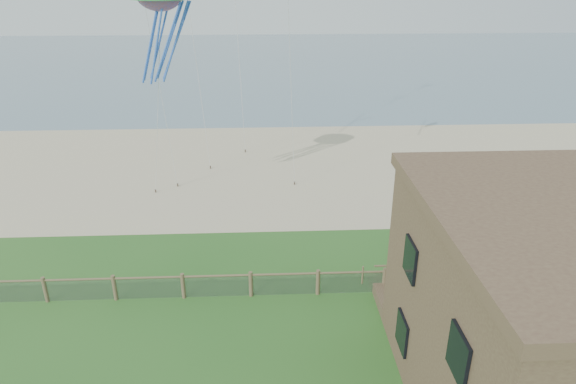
% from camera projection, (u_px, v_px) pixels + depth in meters
% --- Properties ---
extents(sand_beach, '(72.00, 20.00, 0.02)m').
position_uv_depth(sand_beach, '(255.00, 167.00, 37.69)').
color(sand_beach, '#BDB089').
rests_on(sand_beach, ground).
extents(ocean, '(160.00, 68.00, 0.02)m').
position_uv_depth(ocean, '(259.00, 63.00, 77.85)').
color(ocean, slate).
rests_on(ocean, ground).
extents(chainlink_fence, '(36.20, 0.20, 1.25)m').
position_uv_depth(chainlink_fence, '(251.00, 285.00, 22.87)').
color(chainlink_fence, brown).
rests_on(chainlink_fence, ground).
extents(motel_deck, '(15.00, 2.00, 0.50)m').
position_uv_depth(motel_deck, '(545.00, 296.00, 22.64)').
color(motel_deck, brown).
rests_on(motel_deck, ground).
extents(picnic_table, '(2.06, 1.80, 0.73)m').
position_uv_depth(picnic_table, '(434.00, 369.00, 18.41)').
color(picnic_table, brown).
rests_on(picnic_table, ground).
extents(octopus_kite, '(3.54, 3.05, 6.12)m').
position_uv_depth(octopus_kite, '(162.00, 24.00, 26.48)').
color(octopus_kite, '#E24D23').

